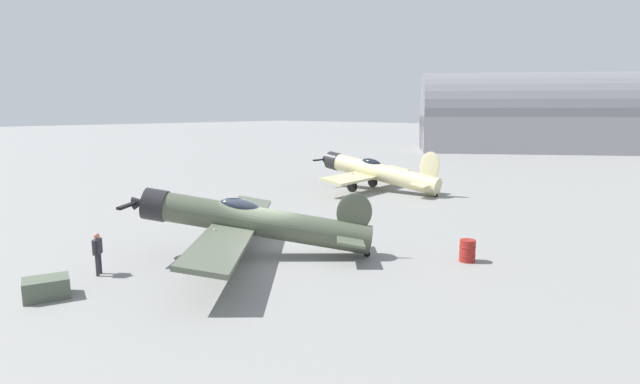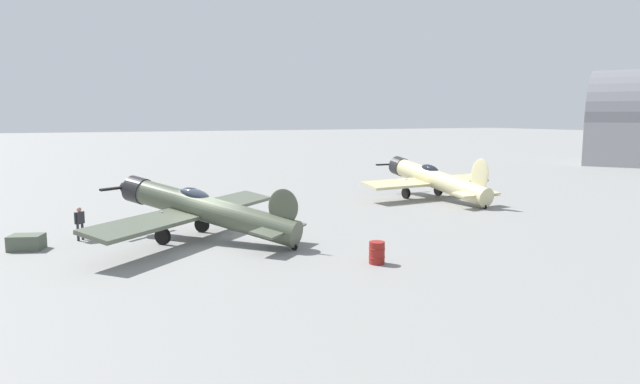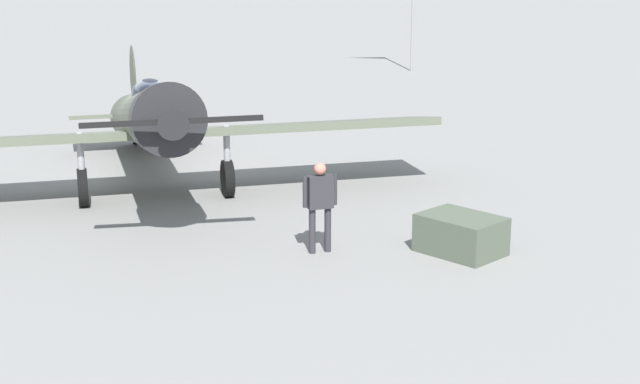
% 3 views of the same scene
% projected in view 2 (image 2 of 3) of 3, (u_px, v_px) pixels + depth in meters
% --- Properties ---
extents(ground_plane, '(400.00, 400.00, 0.00)m').
position_uv_depth(ground_plane, '(212.00, 241.00, 26.42)').
color(ground_plane, gray).
extents(airplane_foreground, '(9.93, 10.69, 2.96)m').
position_uv_depth(airplane_foreground, '(202.00, 209.00, 26.43)').
color(airplane_foreground, '#4C5442').
rests_on(airplane_foreground, ground_plane).
extents(airplane_mid_apron, '(10.17, 10.72, 3.33)m').
position_uv_depth(airplane_mid_apron, '(434.00, 179.00, 39.66)').
color(airplane_mid_apron, beige).
rests_on(airplane_mid_apron, ground_plane).
extents(ground_crew_mechanic, '(0.47, 0.48, 1.62)m').
position_uv_depth(ground_crew_mechanic, '(80.00, 220.00, 26.48)').
color(ground_crew_mechanic, '#2D2D33').
rests_on(ground_crew_mechanic, ground_plane).
extents(equipment_crate, '(1.42, 1.65, 0.68)m').
position_uv_depth(equipment_crate, '(26.00, 242.00, 24.70)').
color(equipment_crate, '#4C5647').
rests_on(equipment_crate, ground_plane).
extents(fuel_drum, '(0.67, 0.67, 0.91)m').
position_uv_depth(fuel_drum, '(377.00, 253.00, 22.33)').
color(fuel_drum, maroon).
rests_on(fuel_drum, ground_plane).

